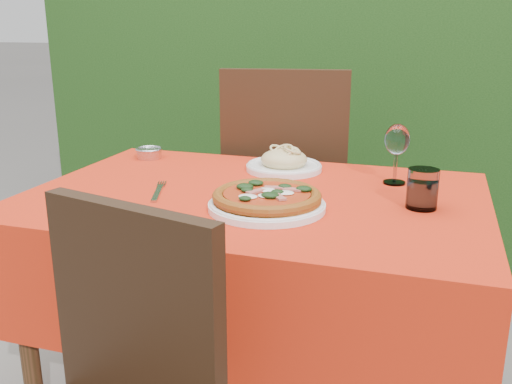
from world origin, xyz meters
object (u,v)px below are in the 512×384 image
(wine_glass, at_px, (397,142))
(pizza_plate, at_px, (267,200))
(fork, at_px, (157,193))
(water_glass, at_px, (422,191))
(steel_ramekin, at_px, (149,154))
(pasta_plate, at_px, (284,163))
(chair_far, at_px, (286,181))

(wine_glass, bearing_deg, pizza_plate, -129.92)
(fork, bearing_deg, water_glass, -12.34)
(wine_glass, height_order, steel_ramekin, wine_glass)
(wine_glass, bearing_deg, pasta_plate, 171.10)
(water_glass, bearing_deg, fork, -172.46)
(pasta_plate, relative_size, fork, 1.14)
(chair_far, relative_size, fork, 4.86)
(water_glass, xyz_separation_m, fork, (-0.71, -0.09, -0.04))
(fork, bearing_deg, steel_ramekin, 100.74)
(fork, bearing_deg, wine_glass, 6.87)
(fork, bearing_deg, chair_far, 57.59)
(wine_glass, distance_m, steel_ramekin, 0.86)
(pasta_plate, bearing_deg, water_glass, -32.05)
(chair_far, height_order, wine_glass, chair_far)
(wine_glass, xyz_separation_m, steel_ramekin, (-0.85, 0.08, -0.11))
(pizza_plate, relative_size, pasta_plate, 1.33)
(chair_far, xyz_separation_m, water_glass, (0.54, -0.67, 0.19))
(pizza_plate, xyz_separation_m, water_glass, (0.38, 0.13, 0.02))
(pizza_plate, distance_m, steel_ramekin, 0.70)
(pasta_plate, relative_size, wine_glass, 1.36)
(chair_far, height_order, fork, chair_far)
(chair_far, xyz_separation_m, pizza_plate, (0.16, -0.80, 0.17))
(fork, height_order, steel_ramekin, steel_ramekin)
(water_glass, xyz_separation_m, wine_glass, (-0.09, 0.22, 0.08))
(wine_glass, xyz_separation_m, fork, (-0.62, -0.31, -0.12))
(wine_glass, bearing_deg, water_glass, -68.81)
(pizza_plate, height_order, water_glass, water_glass)
(pizza_plate, height_order, fork, pizza_plate)
(water_glass, distance_m, steel_ramekin, 0.98)
(fork, distance_m, steel_ramekin, 0.45)
(steel_ramekin, bearing_deg, water_glass, -17.58)
(pasta_plate, bearing_deg, pizza_plate, -81.18)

